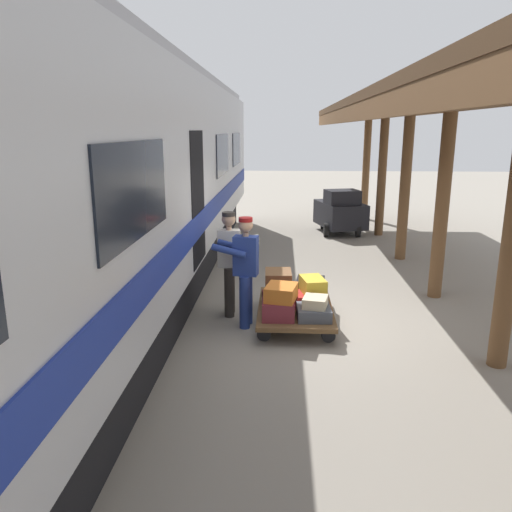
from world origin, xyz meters
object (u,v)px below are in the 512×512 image
object	(u,v)px
suitcase_red_plastic	(312,300)
suitcase_cream_canvas	(315,302)
suitcase_brown_leather	(278,277)
suitcase_teal_softside	(279,289)
porter_by_door	(230,260)
suitcase_slate_roller	(314,312)
suitcase_yellow_case	(313,285)
train_car	(100,191)
suitcase_orange_carryall	(281,293)
suitcase_black_hardshell	(310,287)
luggage_cart	(295,308)
porter_in_overalls	(245,268)
suitcase_burgundy_valise	(278,309)
baggage_tug	(340,212)
suitcase_maroon_trunk	(279,299)

from	to	relation	value
suitcase_red_plastic	suitcase_cream_canvas	distance (m)	0.53
suitcase_cream_canvas	suitcase_brown_leather	distance (m)	1.19
suitcase_teal_softside	porter_by_door	distance (m)	0.98
suitcase_slate_roller	suitcase_yellow_case	bearing A→B (deg)	-91.17
train_car	suitcase_cream_canvas	distance (m)	3.65
suitcase_orange_carryall	suitcase_black_hardshell	bearing A→B (deg)	-115.14
suitcase_black_hardshell	train_car	bearing A→B (deg)	8.55
luggage_cart	suitcase_cream_canvas	size ratio (longest dim) A/B	4.99
suitcase_cream_canvas	suitcase_yellow_case	xyz separation A→B (m)	(0.00, -0.55, 0.08)
suitcase_yellow_case	suitcase_orange_carryall	bearing A→B (deg)	48.16
suitcase_yellow_case	porter_by_door	size ratio (longest dim) A/B	0.30
porter_by_door	porter_in_overalls	bearing A→B (deg)	119.19
suitcase_teal_softside	porter_in_overalls	size ratio (longest dim) A/B	0.30
suitcase_burgundy_valise	porter_by_door	xyz separation A→B (m)	(0.78, -0.82, 0.51)
suitcase_yellow_case	porter_in_overalls	xyz separation A→B (m)	(1.05, 0.21, 0.32)
luggage_cart	suitcase_burgundy_valise	distance (m)	0.60
suitcase_cream_canvas	baggage_tug	xyz separation A→B (m)	(-1.21, -7.65, 0.10)
train_car	suitcase_burgundy_valise	world-z (taller)	train_car
suitcase_burgundy_valise	suitcase_cream_canvas	size ratio (longest dim) A/B	1.38
luggage_cart	suitcase_brown_leather	bearing A→B (deg)	-63.10
suitcase_cream_canvas	suitcase_yellow_case	bearing A→B (deg)	-89.49
suitcase_black_hardshell	porter_by_door	xyz separation A→B (m)	(1.30, 0.21, 0.51)
suitcase_teal_softside	suitcase_burgundy_valise	size ratio (longest dim) A/B	0.99
suitcase_maroon_trunk	porter_by_door	distance (m)	1.00
luggage_cart	suitcase_slate_roller	bearing A→B (deg)	116.73
suitcase_black_hardshell	suitcase_brown_leather	bearing A→B (deg)	-2.58
porter_in_overalls	suitcase_orange_carryall	bearing A→B (deg)	148.45
suitcase_cream_canvas	baggage_tug	distance (m)	7.74
suitcase_burgundy_valise	suitcase_cream_canvas	bearing A→B (deg)	-179.77
luggage_cart	suitcase_orange_carryall	world-z (taller)	suitcase_orange_carryall
train_car	porter_in_overalls	size ratio (longest dim) A/B	10.77
suitcase_teal_softside	suitcase_orange_carryall	size ratio (longest dim) A/B	1.03
baggage_tug	suitcase_black_hardshell	bearing A→B (deg)	79.53
suitcase_cream_canvas	porter_in_overalls	size ratio (longest dim) A/B	0.22
suitcase_teal_softside	luggage_cart	bearing A→B (deg)	116.73
suitcase_orange_carryall	baggage_tug	size ratio (longest dim) A/B	0.26
suitcase_red_plastic	suitcase_yellow_case	xyz separation A→B (m)	(-0.01, -0.04, 0.22)
luggage_cart	baggage_tug	bearing A→B (deg)	-101.74
suitcase_black_hardshell	baggage_tug	size ratio (longest dim) A/B	0.28
suitcase_slate_roller	suitcase_burgundy_valise	xyz separation A→B (m)	(0.52, 0.00, 0.05)
luggage_cart	suitcase_orange_carryall	bearing A→B (deg)	66.50
suitcase_red_plastic	suitcase_teal_softside	bearing A→B (deg)	-44.79
suitcase_maroon_trunk	suitcase_yellow_case	xyz separation A→B (m)	(-0.53, -0.04, 0.23)
suitcase_cream_canvas	suitcase_yellow_case	world-z (taller)	suitcase_yellow_case
suitcase_burgundy_valise	suitcase_brown_leather	xyz separation A→B (m)	(0.01, -1.05, 0.17)
suitcase_orange_carryall	suitcase_yellow_case	size ratio (longest dim) A/B	0.97
train_car	suitcase_slate_roller	distance (m)	3.71
suitcase_black_hardshell	suitcase_burgundy_valise	world-z (taller)	suitcase_black_hardshell
suitcase_orange_carryall	suitcase_slate_roller	bearing A→B (deg)	179.45
train_car	suitcase_cream_canvas	world-z (taller)	train_car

